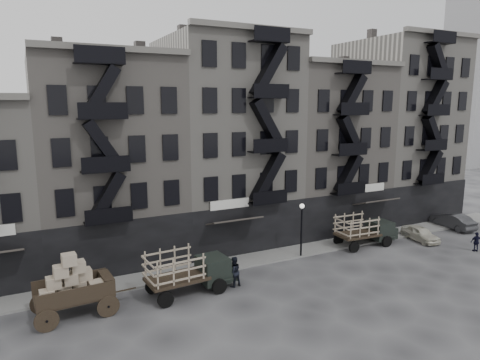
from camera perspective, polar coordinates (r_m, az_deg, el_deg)
name	(u,v)px	position (r m, az deg, el deg)	size (l,w,h in m)	color
ground	(286,276)	(30.53, 6.19, -12.62)	(140.00, 140.00, 0.00)	#38383A
sidewalk	(260,258)	(33.48, 2.66, -10.32)	(55.00, 2.50, 0.15)	slate
building_midwest	(107,161)	(34.08, -17.31, 2.49)	(10.00, 11.35, 16.20)	gray
building_center	(226,142)	(36.90, -1.86, 5.07)	(10.00, 11.35, 18.20)	gray
building_mideast	(320,148)	(42.16, 10.61, 4.19)	(10.00, 11.35, 16.20)	gray
building_east	(397,130)	(48.73, 20.14, 6.31)	(10.00, 11.35, 19.20)	gray
lamp_post	(302,223)	(33.23, 8.22, -5.66)	(0.36, 0.36, 4.28)	black
wagon	(70,280)	(26.13, -21.67, -12.29)	(4.58, 2.69, 3.75)	black
stake_truck_west	(189,268)	(27.47, -6.84, -11.62)	(5.86, 2.75, 2.87)	black
stake_truck_east	(365,228)	(37.42, 16.34, -6.13)	(5.51, 2.49, 2.71)	black
car_east	(420,234)	(40.60, 22.92, -6.59)	(1.49, 3.71, 1.27)	beige
car_far	(453,221)	(45.75, 26.48, -4.90)	(1.54, 4.42, 1.45)	#2A2B2D
pedestrian_mid	(234,272)	(28.43, -0.84, -12.13)	(0.98, 0.76, 2.02)	black
policeman	(476,242)	(39.66, 28.99, -7.23)	(0.94, 0.39, 1.60)	black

